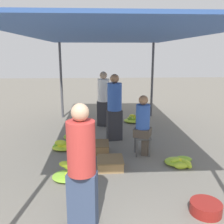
{
  "coord_description": "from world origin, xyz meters",
  "views": [
    {
      "loc": [
        -0.31,
        -2.1,
        2.21
      ],
      "look_at": [
        0.0,
        3.41,
        0.88
      ],
      "focal_mm": 40.0,
      "sensor_mm": 36.0,
      "label": 1
    }
  ],
  "objects": [
    {
      "name": "banana_pile_left_1",
      "position": [
        -0.86,
        2.0,
        0.1
      ],
      "size": [
        0.57,
        0.55,
        0.34
      ],
      "color": "#B3CC2C",
      "rests_on": "ground"
    },
    {
      "name": "vendor_foreground",
      "position": [
        -0.52,
        0.72,
        0.85
      ],
      "size": [
        0.41,
        0.41,
        1.64
      ],
      "color": "#384766",
      "rests_on": "ground"
    },
    {
      "name": "banana_pile_right_0",
      "position": [
        1.31,
        2.46,
        0.06
      ],
      "size": [
        0.61,
        0.57,
        0.15
      ],
      "color": "yellow",
      "rests_on": "ground"
    },
    {
      "name": "shopper_walking_far",
      "position": [
        -0.15,
        5.28,
        0.86
      ],
      "size": [
        0.46,
        0.46,
        1.66
      ],
      "color": "#2D2D33",
      "rests_on": "ground"
    },
    {
      "name": "canopy_tarp",
      "position": [
        0.0,
        3.35,
        2.54
      ],
      "size": [
        3.5,
        6.49,
        0.04
      ],
      "primitive_type": "cube",
      "color": "#33569E",
      "rests_on": "canopy_post_front_left"
    },
    {
      "name": "stool",
      "position": [
        0.64,
        3.01,
        0.34
      ],
      "size": [
        0.34,
        0.34,
        0.43
      ],
      "color": "#4C4C4C",
      "rests_on": "ground"
    },
    {
      "name": "shopper_walking_mid",
      "position": [
        0.1,
        4.01,
        0.88
      ],
      "size": [
        0.42,
        0.42,
        1.69
      ],
      "color": "#2D2D33",
      "rests_on": "ground"
    },
    {
      "name": "banana_pile_left_2",
      "position": [
        -1.0,
        4.15,
        0.06
      ],
      "size": [
        0.47,
        0.39,
        0.16
      ],
      "color": "#7FB735",
      "rests_on": "ground"
    },
    {
      "name": "vendor_seated",
      "position": [
        0.66,
        3.02,
        0.69
      ],
      "size": [
        0.45,
        0.45,
        1.33
      ],
      "color": "#4C4238",
      "rests_on": "ground"
    },
    {
      "name": "canopy_post_back_right",
      "position": [
        1.55,
        6.39,
        1.26
      ],
      "size": [
        0.08,
        0.08,
        2.52
      ],
      "primitive_type": "cylinder",
      "color": "#4C4C51",
      "rests_on": "ground"
    },
    {
      "name": "canopy_post_back_left",
      "position": [
        -1.55,
        6.39,
        1.26
      ],
      "size": [
        0.08,
        0.08,
        2.52
      ],
      "primitive_type": "cylinder",
      "color": "#4C4C51",
      "rests_on": "ground"
    },
    {
      "name": "crate_near",
      "position": [
        -0.34,
        3.24,
        0.1
      ],
      "size": [
        0.52,
        0.52,
        0.21
      ],
      "color": "olive",
      "rests_on": "ground"
    },
    {
      "name": "crate_mid",
      "position": [
        -0.09,
        2.39,
        0.1
      ],
      "size": [
        0.51,
        0.51,
        0.2
      ],
      "color": "#9E7A4C",
      "rests_on": "ground"
    },
    {
      "name": "basin_black",
      "position": [
        1.18,
        0.91,
        0.08
      ],
      "size": [
        0.44,
        0.44,
        0.16
      ],
      "color": "maroon",
      "rests_on": "ground"
    },
    {
      "name": "banana_pile_left_0",
      "position": [
        -1.15,
        3.43,
        0.08
      ],
      "size": [
        0.57,
        0.54,
        0.24
      ],
      "color": "#90BE32",
      "rests_on": "ground"
    },
    {
      "name": "banana_pile_right_1",
      "position": [
        0.82,
        5.67,
        0.08
      ],
      "size": [
        0.69,
        0.53,
        0.25
      ],
      "color": "#7AB536",
      "rests_on": "ground"
    }
  ]
}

